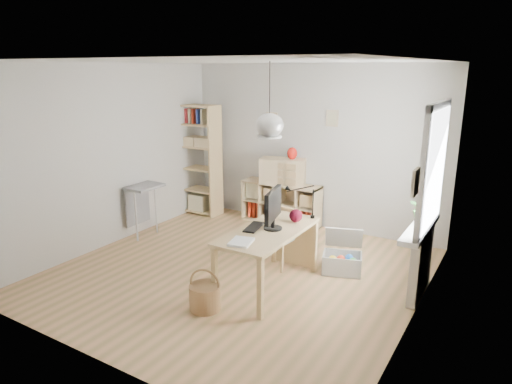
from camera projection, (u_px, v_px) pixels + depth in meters
The scene contains 20 objects.
ground at pixel (238, 272), 6.07m from camera, with size 4.50×4.50×0.00m, color tan.
room_shell at pixel (269, 125), 5.14m from camera, with size 4.50×4.50×4.50m.
window_unit at pixel (434, 169), 5.04m from camera, with size 0.07×1.16×1.46m.
radiator at pixel (421, 264), 5.36m from camera, with size 0.10×0.80×0.80m, color silver.
windowsill at pixel (420, 229), 5.27m from camera, with size 0.22×1.20×0.06m, color white.
desk at pixel (269, 237), 5.49m from camera, with size 0.70×1.50×0.75m.
cube_shelf at pixel (281, 206), 7.94m from camera, with size 1.40×0.38×0.72m.
tall_bookshelf at pixel (198, 155), 8.28m from camera, with size 0.80×0.38×2.00m.
side_table at pixel (142, 196), 7.20m from camera, with size 0.40×0.55×0.85m.
chair at pixel (281, 233), 6.20m from camera, with size 0.43×0.43×0.79m.
wicker_basket at pixel (205, 296), 5.10m from camera, with size 0.35×0.35×0.49m.
storage_chest at pixel (343, 259), 6.06m from camera, with size 0.66×0.70×0.53m.
monitor at pixel (273, 207), 5.42m from camera, with size 0.22×0.56×0.49m.
keyboard at pixel (254, 227), 5.53m from camera, with size 0.15×0.39×0.02m, color black.
task_lamp at pixel (298, 196), 5.87m from camera, with size 0.38×0.14×0.41m.
yarn_ball at pixel (296, 216), 5.72m from camera, with size 0.17×0.17×0.17m, color #530B1E.
paper_tray at pixel (241, 242), 5.04m from camera, with size 0.23×0.29×0.03m, color white.
drawer_chest at pixel (283, 171), 7.71m from camera, with size 0.76×0.35×0.43m, color #CCB886.
red_vase at pixel (292, 153), 7.54m from camera, with size 0.17×0.17×0.20m, color #A4140D.
potted_plant at pixel (423, 209), 5.37m from camera, with size 0.28×0.24×0.31m, color #2B702A.
Camera 1 is at (3.09, -4.64, 2.63)m, focal length 32.00 mm.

